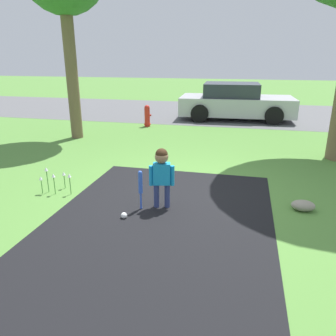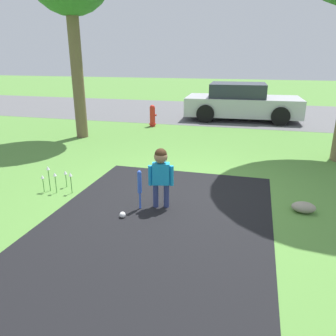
% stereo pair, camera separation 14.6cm
% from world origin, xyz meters
% --- Properties ---
extents(ground_plane, '(60.00, 60.00, 0.00)m').
position_xyz_m(ground_plane, '(0.00, 0.00, 0.00)').
color(ground_plane, '#518438').
extents(driveway_strip, '(3.07, 7.00, 0.01)m').
position_xyz_m(driveway_strip, '(-0.22, -2.50, 0.00)').
color(driveway_strip, black).
rests_on(driveway_strip, ground).
extents(street_strip, '(40.00, 6.00, 0.01)m').
position_xyz_m(street_strip, '(0.00, 8.51, 0.00)').
color(street_strip, '#59595B').
rests_on(street_strip, ground).
extents(child, '(0.37, 0.20, 0.92)m').
position_xyz_m(child, '(-0.30, -0.66, 0.59)').
color(child, navy).
rests_on(child, ground).
extents(baseball_bat, '(0.06, 0.06, 0.60)m').
position_xyz_m(baseball_bat, '(-0.58, -0.80, 0.39)').
color(baseball_bat, blue).
rests_on(baseball_bat, ground).
extents(sports_ball, '(0.09, 0.09, 0.09)m').
position_xyz_m(sports_ball, '(-0.73, -1.14, 0.04)').
color(sports_ball, white).
rests_on(sports_ball, ground).
extents(fire_hydrant, '(0.24, 0.22, 0.69)m').
position_xyz_m(fire_hydrant, '(-2.26, 5.10, 0.34)').
color(fire_hydrant, red).
rests_on(fire_hydrant, ground).
extents(parked_car, '(4.06, 2.21, 1.27)m').
position_xyz_m(parked_car, '(0.44, 7.17, 0.60)').
color(parked_car, '#B7B7BC').
rests_on(parked_car, ground).
extents(flower_bed, '(0.54, 0.35, 0.44)m').
position_xyz_m(flower_bed, '(-2.15, -0.52, 0.29)').
color(flower_bed, '#38702D').
rests_on(flower_bed, ground).
extents(edging_rock, '(0.34, 0.23, 0.16)m').
position_xyz_m(edging_rock, '(1.75, -0.29, 0.08)').
color(edging_rock, gray).
rests_on(edging_rock, ground).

